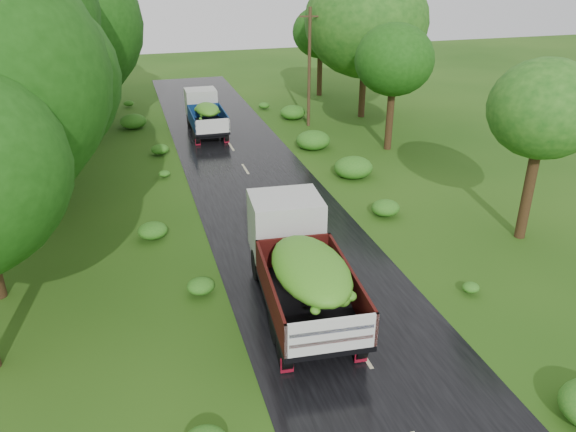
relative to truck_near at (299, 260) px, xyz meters
name	(u,v)px	position (x,y,z in m)	size (l,w,h in m)	color
road	(348,332)	(1.04, -1.91, -1.69)	(6.50, 80.00, 0.02)	black
road_lines	(337,313)	(1.04, -0.91, -1.68)	(0.12, 69.60, 0.00)	#BFB78C
truck_near	(299,260)	(0.00, 0.00, 0.00)	(3.07, 7.31, 3.00)	black
truck_far	(205,112)	(0.05, 20.50, -0.31)	(2.13, 5.85, 2.45)	black
utility_pole	(309,67)	(6.96, 20.15, 2.22)	(1.31, 0.42, 7.61)	#382616
trees_left	(14,40)	(-9.53, 15.19, 5.21)	(6.76, 34.32, 10.39)	black
trees_right	(379,40)	(10.76, 17.98, 4.03)	(4.87, 29.18, 8.35)	black
shrubs	(274,207)	(1.04, 7.09, -1.35)	(11.90, 44.00, 0.70)	#226C19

